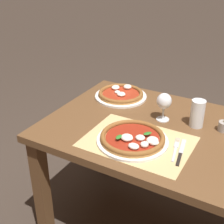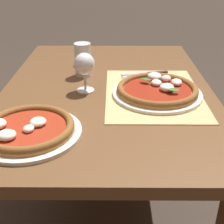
{
  "view_description": "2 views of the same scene",
  "coord_description": "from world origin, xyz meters",
  "px_view_note": "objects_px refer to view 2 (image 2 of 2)",
  "views": [
    {
      "loc": [
        0.44,
        -1.33,
        1.56
      ],
      "look_at": [
        -0.28,
        -0.06,
        0.8
      ],
      "focal_mm": 50.0,
      "sensor_mm": 36.0,
      "label": 1
    },
    {
      "loc": [
        -1.19,
        -0.03,
        1.24
      ],
      "look_at": [
        -0.29,
        -0.02,
        0.77
      ],
      "focal_mm": 50.0,
      "sensor_mm": 36.0,
      "label": 2
    }
  ],
  "objects_px": {
    "votive_candle": "(82,61)",
    "pint_glass": "(83,60)",
    "pizza_near": "(158,90)",
    "knife": "(145,73)",
    "pizza_far": "(28,129)",
    "wine_glass": "(85,66)",
    "fork": "(143,76)"
  },
  "relations": [
    {
      "from": "pint_glass",
      "to": "fork",
      "type": "relative_size",
      "value": 0.73
    },
    {
      "from": "pint_glass",
      "to": "pizza_near",
      "type": "bearing_deg",
      "value": -125.26
    },
    {
      "from": "pizza_near",
      "to": "pizza_far",
      "type": "relative_size",
      "value": 1.07
    },
    {
      "from": "wine_glass",
      "to": "pizza_near",
      "type": "bearing_deg",
      "value": -98.19
    },
    {
      "from": "pizza_near",
      "to": "pizza_far",
      "type": "height_order",
      "value": "pizza_near"
    },
    {
      "from": "pizza_far",
      "to": "wine_glass",
      "type": "relative_size",
      "value": 2.07
    },
    {
      "from": "pizza_near",
      "to": "pizza_far",
      "type": "distance_m",
      "value": 0.52
    },
    {
      "from": "pizza_far",
      "to": "pint_glass",
      "type": "bearing_deg",
      "value": -13.55
    },
    {
      "from": "wine_glass",
      "to": "fork",
      "type": "height_order",
      "value": "wine_glass"
    },
    {
      "from": "knife",
      "to": "pint_glass",
      "type": "bearing_deg",
      "value": 92.42
    },
    {
      "from": "wine_glass",
      "to": "knife",
      "type": "relative_size",
      "value": 0.72
    },
    {
      "from": "pint_glass",
      "to": "fork",
      "type": "bearing_deg",
      "value": -93.85
    },
    {
      "from": "pizza_far",
      "to": "knife",
      "type": "relative_size",
      "value": 1.49
    },
    {
      "from": "votive_candle",
      "to": "pint_glass",
      "type": "bearing_deg",
      "value": -172.12
    },
    {
      "from": "pizza_near",
      "to": "knife",
      "type": "relative_size",
      "value": 1.6
    },
    {
      "from": "pint_glass",
      "to": "votive_candle",
      "type": "height_order",
      "value": "pint_glass"
    },
    {
      "from": "pizza_near",
      "to": "fork",
      "type": "height_order",
      "value": "pizza_near"
    },
    {
      "from": "fork",
      "to": "wine_glass",
      "type": "bearing_deg",
      "value": 123.09
    },
    {
      "from": "pint_glass",
      "to": "knife",
      "type": "xyz_separation_m",
      "value": [
        0.01,
        -0.28,
        -0.06
      ]
    },
    {
      "from": "pizza_far",
      "to": "wine_glass",
      "type": "height_order",
      "value": "wine_glass"
    },
    {
      "from": "pizza_near",
      "to": "pint_glass",
      "type": "relative_size",
      "value": 2.37
    },
    {
      "from": "wine_glass",
      "to": "knife",
      "type": "height_order",
      "value": "wine_glass"
    },
    {
      "from": "pizza_near",
      "to": "knife",
      "type": "bearing_deg",
      "value": 7.3
    },
    {
      "from": "knife",
      "to": "votive_candle",
      "type": "xyz_separation_m",
      "value": [
        0.12,
        0.29,
        0.02
      ]
    },
    {
      "from": "wine_glass",
      "to": "knife",
      "type": "bearing_deg",
      "value": -53.46
    },
    {
      "from": "wine_glass",
      "to": "fork",
      "type": "distance_m",
      "value": 0.3
    },
    {
      "from": "pizza_near",
      "to": "fork",
      "type": "bearing_deg",
      "value": 11.39
    },
    {
      "from": "pizza_near",
      "to": "wine_glass",
      "type": "relative_size",
      "value": 2.21
    },
    {
      "from": "pint_glass",
      "to": "knife",
      "type": "height_order",
      "value": "pint_glass"
    },
    {
      "from": "pizza_near",
      "to": "pint_glass",
      "type": "distance_m",
      "value": 0.38
    },
    {
      "from": "fork",
      "to": "knife",
      "type": "height_order",
      "value": "knife"
    },
    {
      "from": "pizza_far",
      "to": "knife",
      "type": "distance_m",
      "value": 0.66
    }
  ]
}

